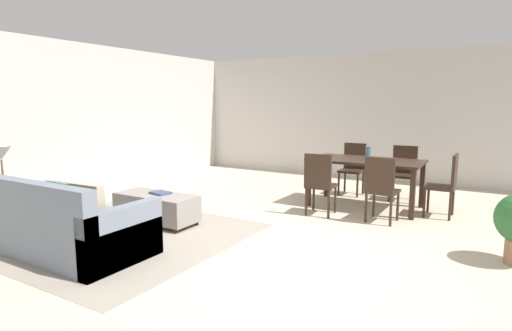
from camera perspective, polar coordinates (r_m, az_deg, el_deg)
name	(u,v)px	position (r m, az deg, el deg)	size (l,w,h in m)	color
ground_plane	(275,252)	(4.70, 2.57, -11.79)	(10.80, 10.80, 0.00)	beige
wall_back	(388,117)	(9.13, 17.78, 6.39)	(9.00, 0.12, 2.70)	beige
wall_left	(58,120)	(7.92, -25.57, 5.68)	(0.12, 11.00, 2.70)	beige
area_rug	(116,235)	(5.55, -18.79, -9.00)	(3.00, 2.80, 0.01)	gray
couch	(59,225)	(5.13, -25.52, -7.46)	(2.07, 0.98, 0.86)	slate
ottoman_table	(156,207)	(5.85, -13.56, -5.54)	(1.18, 0.49, 0.41)	gray
side_table	(5,195)	(6.30, -31.34, -3.55)	(0.40, 0.40, 0.57)	brown
table_lamp	(1,155)	(6.22, -31.72, 1.24)	(0.26, 0.26, 0.53)	brown
dining_table	(366,165)	(6.74, 14.86, 0.06)	(1.71, 0.92, 0.76)	#332319
dining_chair_near_left	(320,181)	(6.09, 8.75, -2.08)	(0.43, 0.43, 0.92)	#332319
dining_chair_near_right	(381,186)	(5.90, 16.86, -2.71)	(0.42, 0.42, 0.92)	#332319
dining_chair_far_left	(353,165)	(7.68, 13.22, 0.00)	(0.40, 0.40, 0.92)	#332319
dining_chair_far_right	(404,170)	(7.45, 19.67, -0.54)	(0.41, 0.41, 0.92)	#332319
dining_chair_head_east	(447,182)	(6.54, 24.78, -2.05)	(0.40, 0.40, 0.92)	#332319
vase_centerpiece	(368,153)	(6.72, 15.20, 1.67)	(0.08, 0.08, 0.20)	slate
book_on_ottoman	(160,193)	(5.81, -13.03, -3.68)	(0.26, 0.20, 0.03)	#3F4C72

